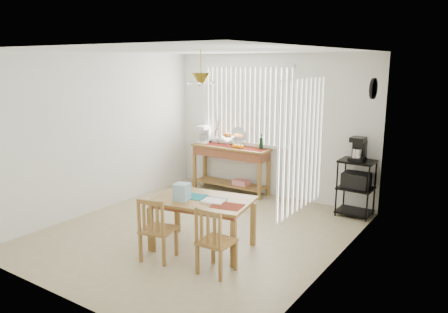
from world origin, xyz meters
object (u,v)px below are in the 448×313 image
Objects in this scene: cart_items at (358,149)px; dining_table at (202,205)px; sideboard at (231,158)px; chair_left at (157,230)px; chair_right at (215,242)px; wire_cart at (356,182)px.

dining_table is at bearing -118.28° from cart_items.
sideboard reaches higher than chair_left.
cart_items is 0.27× the size of dining_table.
chair_left reaches higher than chair_right.
dining_table is (-1.29, -2.40, 0.06)m from wire_cart.
cart_items is (0.00, 0.01, 0.54)m from wire_cart.
dining_table is (1.12, -2.41, -0.05)m from sideboard.
dining_table is at bearing -65.17° from sideboard.
chair_left is at bearing -112.55° from dining_table.
chair_right is at bearing -104.26° from wire_cart.
dining_table is at bearing -118.38° from wire_cart.
chair_left is at bearing -74.14° from sideboard.
chair_left is at bearing -117.16° from cart_items.
sideboard is 2.45m from cart_items.
sideboard is 2.41m from wire_cart.
wire_cart is 3.00m from chair_right.
wire_cart is at bearing 62.77° from chair_left.
cart_items reaches higher than chair_right.
wire_cart is at bearing 75.74° from chair_right.
chair_left is (0.86, -3.03, -0.25)m from sideboard.
cart_items reaches higher than sideboard.
cart_items is at bearing 62.84° from chair_left.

